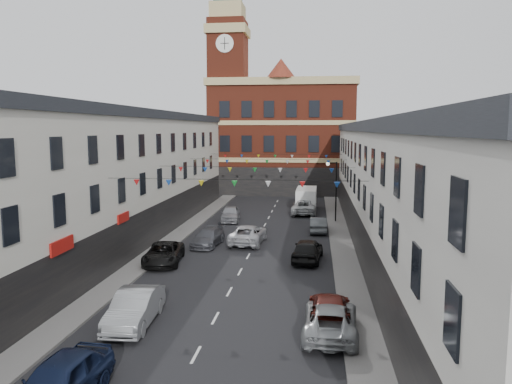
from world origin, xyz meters
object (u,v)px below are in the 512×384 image
at_px(street_lamp, 334,183).
at_px(car_right_c, 329,309).
at_px(car_right_b, 330,320).
at_px(white_van, 306,199).
at_px(car_left_b, 135,308).
at_px(car_left_e, 230,214).
at_px(car_left_c, 164,253).
at_px(car_right_e, 318,225).
at_px(car_left_a, 60,382).
at_px(pedestrian, 220,231).
at_px(moving_car, 248,234).
at_px(car_left_d, 208,238).
at_px(car_right_d, 308,250).
at_px(car_right_f, 304,207).

xyz_separation_m(street_lamp, car_right_c, (-1.05, -25.93, -3.21)).
bearing_deg(car_right_b, white_van, -84.92).
xyz_separation_m(car_left_b, car_left_e, (-0.03, 26.78, -0.05)).
height_order(car_left_c, car_right_e, car_left_c).
relative_size(car_left_a, pedestrian, 3.06).
xyz_separation_m(car_right_c, moving_car, (-6.06, 16.00, 0.06)).
xyz_separation_m(car_left_d, car_right_d, (7.89, -3.69, 0.14)).
distance_m(car_right_c, car_right_d, 11.20).
xyz_separation_m(car_left_b, moving_car, (3.04, 17.30, -0.06)).
bearing_deg(car_left_e, moving_car, -77.73).
xyz_separation_m(car_left_d, pedestrian, (0.60, 1.85, 0.13)).
height_order(street_lamp, pedestrian, street_lamp).
distance_m(car_left_b, car_right_b, 9.10).
xyz_separation_m(car_left_b, white_van, (7.40, 34.47, 0.44)).
distance_m(street_lamp, white_van, 8.19).
bearing_deg(street_lamp, car_left_b, -110.45).
distance_m(car_right_b, car_right_e, 22.55).
distance_m(car_left_e, car_right_e, 9.73).
height_order(car_left_d, car_right_e, car_right_e).
distance_m(car_left_b, car_right_f, 32.73).
bearing_deg(white_van, car_right_f, -93.54).
bearing_deg(car_left_c, white_van, 61.61).
bearing_deg(car_right_b, car_left_d, -58.44).
distance_m(car_left_c, pedestrian, 7.75).
bearing_deg(car_left_b, pedestrian, 85.05).
relative_size(car_right_c, car_right_e, 1.16).
bearing_deg(car_left_e, street_lamp, -3.15).
relative_size(moving_car, white_van, 0.96).
relative_size(car_left_b, moving_car, 0.91).
bearing_deg(car_right_d, moving_car, -39.29).
height_order(car_left_a, pedestrian, car_left_a).
xyz_separation_m(car_left_b, car_left_c, (-1.90, 10.62, -0.11)).
bearing_deg(moving_car, street_lamp, -122.38).
xyz_separation_m(car_left_e, pedestrian, (0.63, -8.82, 0.02)).
xyz_separation_m(car_right_b, car_right_f, (-1.90, 32.05, 0.07)).
relative_size(car_left_a, car_right_d, 1.02).
distance_m(moving_car, pedestrian, 2.53).
relative_size(car_left_e, car_right_d, 0.96).
height_order(car_left_b, moving_car, car_left_b).
bearing_deg(car_left_d, car_right_b, -55.15).
height_order(car_left_a, car_right_d, car_left_a).
xyz_separation_m(car_left_b, car_left_d, (0.00, 16.11, -0.15)).
bearing_deg(car_left_e, pedestrian, -91.58).
relative_size(car_right_d, car_right_f, 0.84).
height_order(street_lamp, white_van, street_lamp).
height_order(car_right_d, car_right_f, car_right_d).
bearing_deg(car_right_b, car_left_c, -42.04).
relative_size(car_left_a, car_left_c, 0.96).
height_order(car_left_e, car_right_b, car_left_e).
distance_m(car_right_d, pedestrian, 9.15).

